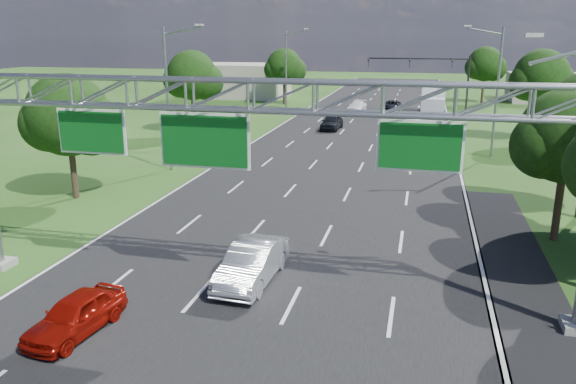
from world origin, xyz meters
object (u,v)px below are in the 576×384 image
(traffic_signal, at_px, (438,71))
(box_truck, at_px, (432,101))
(red_coupe, at_px, (76,315))
(sign_gantry, at_px, (253,113))
(silver_sedan, at_px, (252,263))

(traffic_signal, distance_m, box_truck, 3.96)
(traffic_signal, distance_m, red_coupe, 58.50)
(sign_gantry, bearing_deg, silver_sedan, 114.07)
(red_coupe, distance_m, silver_sedan, 6.85)
(sign_gantry, xyz_separation_m, red_coupe, (-4.97, -4.05, -6.23))
(red_coupe, bearing_deg, box_truck, 85.75)
(traffic_signal, bearing_deg, box_truck, -105.74)
(sign_gantry, height_order, red_coupe, sign_gantry)
(sign_gantry, distance_m, traffic_signal, 53.51)
(red_coupe, bearing_deg, silver_sedan, 57.03)
(red_coupe, relative_size, silver_sedan, 0.80)
(box_truck, bearing_deg, traffic_signal, 72.91)
(sign_gantry, height_order, box_truck, sign_gantry)
(sign_gantry, relative_size, red_coupe, 6.06)
(silver_sedan, height_order, box_truck, box_truck)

